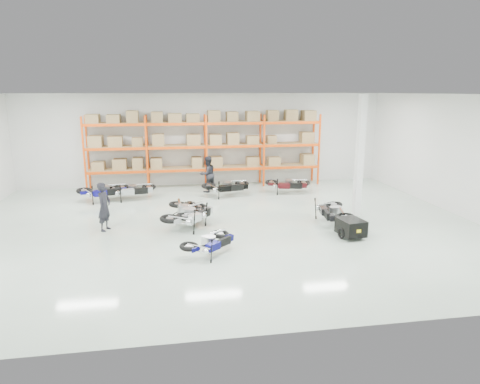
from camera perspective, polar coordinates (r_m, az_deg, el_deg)
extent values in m
plane|color=#B8CDBA|center=(15.07, -2.38, -4.50)|extent=(18.00, 18.00, 0.00)
plane|color=white|center=(14.34, -2.56, 12.88)|extent=(18.00, 18.00, 0.00)
plane|color=silver|center=(21.44, -4.73, 6.98)|extent=(18.00, 0.00, 18.00)
plane|color=silver|center=(7.80, 3.73, -4.33)|extent=(18.00, 0.00, 18.00)
plane|color=silver|center=(17.97, 27.45, 4.29)|extent=(0.00, 14.00, 14.00)
cube|color=#F44D0C|center=(20.81, -20.07, 4.63)|extent=(0.08, 0.08, 3.50)
cube|color=#F44D0C|center=(21.69, -19.65, 4.99)|extent=(0.08, 0.08, 3.50)
cube|color=#F44D0C|center=(20.47, -12.33, 5.00)|extent=(0.08, 0.08, 3.50)
cube|color=#F44D0C|center=(21.36, -12.22, 5.35)|extent=(0.08, 0.08, 3.50)
cube|color=#F44D0C|center=(20.51, -4.47, 5.29)|extent=(0.08, 0.08, 3.50)
cube|color=#F44D0C|center=(21.40, -4.68, 5.62)|extent=(0.08, 0.08, 3.50)
cube|color=#F44D0C|center=(20.93, 3.22, 5.47)|extent=(0.08, 0.08, 3.50)
cube|color=#F44D0C|center=(21.80, 2.71, 5.79)|extent=(0.08, 0.08, 3.50)
cube|color=#F44D0C|center=(21.70, 10.49, 5.55)|extent=(0.08, 0.08, 3.50)
cube|color=#F44D0C|center=(22.55, 9.72, 5.87)|extent=(0.08, 0.08, 3.50)
cube|color=#F44D0C|center=(20.73, -16.08, 2.51)|extent=(2.70, 0.08, 0.12)
cube|color=#F44D0C|center=(21.61, -15.82, 2.95)|extent=(2.70, 0.08, 0.12)
cube|color=tan|center=(21.16, -15.96, 2.92)|extent=(2.68, 0.88, 0.02)
cube|color=tan|center=(21.12, -16.00, 3.53)|extent=(2.40, 0.70, 0.44)
cube|color=#F44D0C|center=(20.58, -8.32, 2.81)|extent=(2.70, 0.08, 0.12)
cube|color=#F44D0C|center=(21.47, -8.37, 3.25)|extent=(2.70, 0.08, 0.12)
cube|color=tan|center=(21.01, -8.35, 3.22)|extent=(2.68, 0.88, 0.02)
cube|color=tan|center=(20.97, -8.37, 3.84)|extent=(2.40, 0.70, 0.44)
cube|color=#F44D0C|center=(20.81, -0.58, 3.07)|extent=(2.70, 0.08, 0.12)
cube|color=#F44D0C|center=(21.69, -0.94, 3.49)|extent=(2.70, 0.08, 0.12)
cube|color=tan|center=(21.24, -0.77, 3.47)|extent=(2.68, 0.88, 0.02)
cube|color=tan|center=(21.20, -0.77, 4.08)|extent=(2.40, 0.70, 0.44)
cube|color=#F44D0C|center=(21.41, 6.86, 3.27)|extent=(2.70, 0.08, 0.12)
cube|color=#F44D0C|center=(22.26, 6.22, 3.67)|extent=(2.70, 0.08, 0.12)
cube|color=tan|center=(21.82, 6.54, 3.65)|extent=(2.68, 0.88, 0.02)
cube|color=tan|center=(21.78, 6.55, 4.25)|extent=(2.40, 0.70, 0.44)
cube|color=#F44D0C|center=(20.56, -16.28, 5.52)|extent=(2.70, 0.08, 0.12)
cube|color=#F44D0C|center=(21.45, -16.01, 5.84)|extent=(2.70, 0.08, 0.12)
cube|color=tan|center=(21.00, -16.15, 5.87)|extent=(2.68, 0.88, 0.02)
cube|color=tan|center=(20.97, -16.19, 6.49)|extent=(2.40, 0.70, 0.44)
cube|color=#F44D0C|center=(20.41, -8.42, 5.85)|extent=(2.70, 0.08, 0.12)
cube|color=#F44D0C|center=(21.30, -8.47, 6.16)|extent=(2.70, 0.08, 0.12)
cube|color=tan|center=(20.85, -8.45, 6.20)|extent=(2.68, 0.88, 0.02)
cube|color=tan|center=(20.82, -8.48, 6.83)|extent=(2.40, 0.70, 0.44)
cube|color=#F44D0C|center=(20.64, -0.59, 6.08)|extent=(2.70, 0.08, 0.12)
cube|color=#F44D0C|center=(21.52, -0.95, 6.38)|extent=(2.70, 0.08, 0.12)
cube|color=tan|center=(21.07, -0.78, 6.42)|extent=(2.68, 0.88, 0.02)
cube|color=tan|center=(21.05, -0.78, 7.04)|extent=(2.40, 0.70, 0.44)
cube|color=#F44D0C|center=(21.24, 6.94, 6.19)|extent=(2.70, 0.08, 0.12)
cube|color=#F44D0C|center=(22.10, 6.29, 6.48)|extent=(2.70, 0.08, 0.12)
cube|color=tan|center=(21.66, 6.62, 6.52)|extent=(2.68, 0.88, 0.02)
cube|color=tan|center=(21.64, 6.63, 7.13)|extent=(2.40, 0.70, 0.44)
cube|color=#F44D0C|center=(20.45, -16.48, 8.57)|extent=(2.70, 0.08, 0.12)
cube|color=#F44D0C|center=(21.34, -16.20, 8.76)|extent=(2.70, 0.08, 0.12)
cube|color=tan|center=(20.89, -16.35, 8.86)|extent=(2.68, 0.88, 0.02)
cube|color=tan|center=(20.88, -16.39, 9.49)|extent=(2.40, 0.70, 0.44)
cube|color=#F44D0C|center=(20.30, -8.53, 8.93)|extent=(2.70, 0.08, 0.12)
cube|color=#F44D0C|center=(21.20, -8.57, 9.11)|extent=(2.70, 0.08, 0.12)
cube|color=tan|center=(20.74, -8.56, 9.22)|extent=(2.68, 0.88, 0.02)
cube|color=tan|center=(20.73, -8.58, 9.85)|extent=(2.40, 0.70, 0.44)
cube|color=#F44D0C|center=(20.53, -0.60, 9.12)|extent=(2.70, 0.08, 0.12)
cube|color=#F44D0C|center=(21.42, -0.97, 9.30)|extent=(2.70, 0.08, 0.12)
cube|color=tan|center=(20.97, -0.79, 9.40)|extent=(2.68, 0.88, 0.02)
cube|color=tan|center=(20.96, -0.79, 10.03)|extent=(2.40, 0.70, 0.44)
cube|color=#F44D0C|center=(21.14, 7.03, 9.15)|extent=(2.70, 0.08, 0.12)
cube|color=#F44D0C|center=(22.00, 6.37, 9.33)|extent=(2.70, 0.08, 0.12)
cube|color=tan|center=(21.56, 6.69, 9.42)|extent=(2.68, 0.88, 0.02)
cube|color=tan|center=(21.55, 6.71, 10.03)|extent=(2.40, 0.70, 0.44)
cube|color=white|center=(16.44, 15.67, 4.59)|extent=(0.25, 0.25, 4.50)
cube|color=black|center=(14.18, 14.58, -4.52)|extent=(0.82, 0.97, 0.51)
cube|color=yellow|center=(13.79, 15.31, -5.07)|extent=(0.15, 0.04, 0.10)
torus|color=black|center=(14.10, 13.22, -5.33)|extent=(0.07, 0.35, 0.35)
torus|color=black|center=(14.37, 15.82, -5.13)|extent=(0.07, 0.35, 0.35)
cylinder|color=black|center=(14.69, 13.65, -3.66)|extent=(0.17, 0.82, 0.04)
imported|color=black|center=(15.05, -17.65, -1.88)|extent=(0.59, 0.70, 1.65)
imported|color=black|center=(19.92, -4.33, 2.38)|extent=(1.02, 0.94, 1.67)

